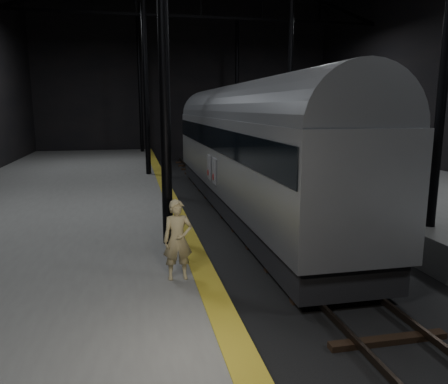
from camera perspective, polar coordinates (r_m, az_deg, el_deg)
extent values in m
plane|color=black|center=(16.10, 5.22, -4.92)|extent=(44.00, 44.00, 0.00)
cube|color=#535350|center=(15.55, -22.27, -4.38)|extent=(9.00, 43.80, 1.00)
cube|color=#535350|center=(19.51, 26.81, -1.74)|extent=(9.00, 43.80, 1.00)
cube|color=#846118|center=(15.22, -6.49, -1.97)|extent=(0.50, 43.80, 0.01)
cube|color=#3F3328|center=(15.86, 2.74, -4.49)|extent=(0.08, 43.00, 0.14)
cube|color=#3F3328|center=(16.28, 7.66, -4.18)|extent=(0.08, 43.00, 0.14)
cube|color=black|center=(16.08, 5.23, -4.71)|extent=(2.40, 42.00, 0.12)
cylinder|color=black|center=(10.92, -7.94, 19.30)|extent=(0.26, 0.26, 10.00)
cylinder|color=black|center=(13.78, 27.06, 16.50)|extent=(0.26, 0.26, 10.00)
cylinder|color=black|center=(22.85, -10.22, 14.84)|extent=(0.26, 0.26, 10.00)
cylinder|color=black|center=(24.34, 8.58, 14.65)|extent=(0.26, 0.26, 10.00)
cylinder|color=black|center=(34.82, -10.92, 13.44)|extent=(0.26, 0.26, 10.00)
cylinder|color=black|center=(35.82, 1.68, 13.56)|extent=(0.26, 0.26, 10.00)
cube|color=black|center=(29.68, -3.02, 21.86)|extent=(23.60, 0.15, 0.18)
cube|color=#9FA1A7|center=(18.41, 2.65, 5.09)|extent=(2.86, 19.69, 2.95)
cube|color=black|center=(18.70, 2.60, -0.56)|extent=(2.61, 19.30, 0.84)
cube|color=black|center=(18.36, 2.67, 7.23)|extent=(2.91, 19.40, 0.89)
cylinder|color=slate|center=(18.32, 2.69, 9.69)|extent=(2.80, 19.50, 2.80)
cube|color=black|center=(12.47, 10.65, -8.43)|extent=(1.77, 2.17, 0.34)
cube|color=black|center=(25.38, -1.32, 1.69)|extent=(1.77, 2.17, 0.34)
cube|color=silver|center=(17.22, -1.24, 2.71)|extent=(0.04, 0.74, 1.03)
cube|color=silver|center=(18.37, -1.93, 3.23)|extent=(0.04, 0.74, 1.03)
cylinder|color=maroon|center=(17.42, -1.41, 1.98)|extent=(0.03, 0.26, 0.26)
cylinder|color=maroon|center=(18.57, -2.09, 2.54)|extent=(0.03, 0.26, 0.26)
imported|color=tan|center=(8.79, -6.06, -6.24)|extent=(0.60, 0.39, 1.62)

